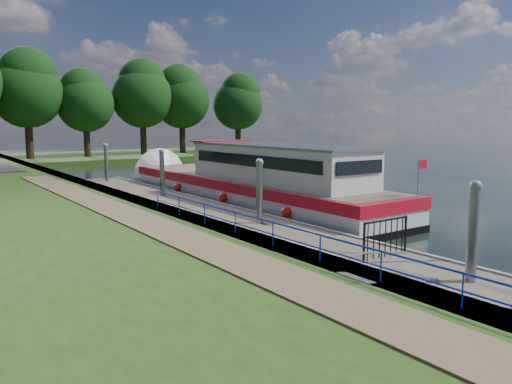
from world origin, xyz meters
TOP-DOWN VIEW (x-y plane):
  - ground at (0.00, 0.00)m, footprint 160.00×160.00m
  - bank_edge at (-2.55, 15.00)m, footprint 1.10×90.00m
  - far_bank at (12.00, 52.00)m, footprint 60.00×18.00m
  - footpath at (-4.40, 8.00)m, footprint 1.60×40.00m
  - blue_fence at (-2.75, 3.00)m, footprint 0.04×18.04m
  - pontoon at (0.00, 13.00)m, footprint 2.50×30.00m
  - mooring_piles at (0.00, 13.00)m, footprint 0.30×27.30m
  - gangway at (-1.85, 0.50)m, footprint 2.58×1.00m
  - gate_panel at (-0.00, 2.20)m, footprint 1.85×0.05m
  - barge at (3.60, 15.08)m, footprint 4.36×21.15m
  - horizon_trees at (-1.61, 48.68)m, footprint 54.38×10.03m

SIDE VIEW (x-z plane):
  - ground at x=0.00m, z-range 0.00..0.00m
  - pontoon at x=0.00m, z-range -0.10..0.46m
  - far_bank at x=12.00m, z-range 0.00..0.60m
  - bank_edge at x=-2.55m, z-range 0.00..0.78m
  - gangway at x=-1.85m, z-range 0.16..1.09m
  - footpath at x=-4.40m, z-range 0.78..0.83m
  - barge at x=3.60m, z-range -1.30..3.48m
  - gate_panel at x=0.00m, z-range 0.57..1.72m
  - mooring_piles at x=0.00m, z-range -0.50..3.05m
  - blue_fence at x=-2.75m, z-range 0.95..1.67m
  - horizon_trees at x=-1.61m, z-range 1.51..14.38m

